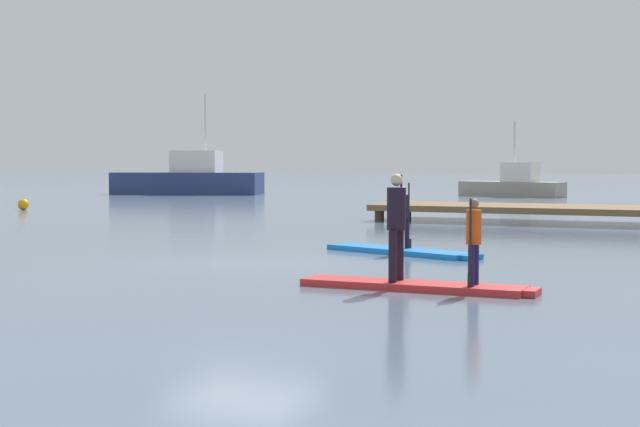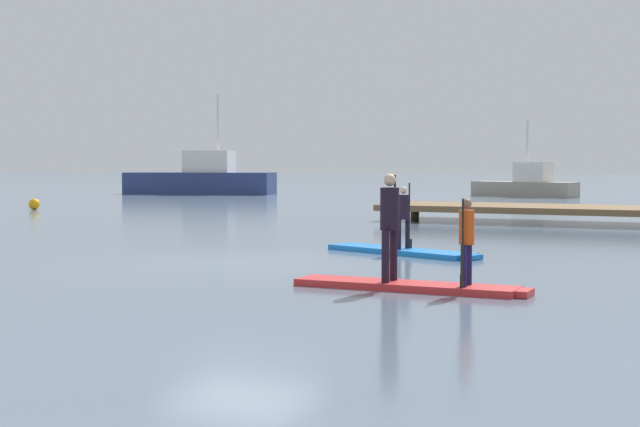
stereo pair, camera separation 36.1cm
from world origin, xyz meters
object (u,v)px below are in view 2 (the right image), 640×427
at_px(paddler_child_front, 466,237).
at_px(motor_boat_small_navy, 526,185).
at_px(paddler_child_solo, 404,214).
at_px(paddleboard_near, 403,251).
at_px(paddler_adult, 390,220).
at_px(fishing_boat_white_large, 202,179).
at_px(mooring_buoy_near, 34,204).
at_px(paddleboard_far, 410,286).

relative_size(paddler_child_front, motor_boat_small_navy, 0.21).
bearing_deg(paddler_child_solo, paddler_child_front, -60.95).
distance_m(paddleboard_near, paddler_adult, 5.12).
relative_size(paddler_child_solo, fishing_boat_white_large, 0.15).
height_order(paddler_child_front, mooring_buoy_near, paddler_child_front).
height_order(paddler_adult, fishing_boat_white_large, fishing_boat_white_large).
distance_m(paddler_adult, paddler_child_front, 1.13).
relative_size(paddleboard_near, motor_boat_small_navy, 0.61).
bearing_deg(motor_boat_small_navy, mooring_buoy_near, -123.13).
distance_m(paddleboard_near, paddler_child_solo, 0.73).
relative_size(paddler_child_front, fishing_boat_white_large, 0.14).
bearing_deg(paddleboard_near, paddler_adult, -71.87).
relative_size(paddleboard_near, mooring_buoy_near, 8.24).
bearing_deg(paddler_child_solo, fishing_boat_white_large, 128.79).
height_order(fishing_boat_white_large, motor_boat_small_navy, fishing_boat_white_large).
bearing_deg(paddleboard_far, paddler_child_front, -0.66).
bearing_deg(motor_boat_small_navy, paddleboard_near, -81.34).
height_order(paddleboard_far, paddler_adult, paddler_adult).
bearing_deg(paddler_child_solo, motor_boat_small_navy, 98.68).
bearing_deg(paddler_adult, paddleboard_near, 108.13).
relative_size(paddler_child_solo, paddler_adult, 0.84).
xyz_separation_m(paddleboard_near, paddler_adult, (1.57, -4.79, 0.92)).
height_order(paddleboard_near, paddler_child_front, paddler_child_front).
xyz_separation_m(paddler_child_solo, mooring_buoy_near, (-18.33, 10.05, -0.57)).
relative_size(paddler_child_solo, mooring_buoy_near, 3.07).
distance_m(paddleboard_near, fishing_boat_white_large, 34.81).
bearing_deg(paddleboard_near, paddleboard_far, -68.58).
xyz_separation_m(paddler_adult, mooring_buoy_near, (-19.88, 14.84, -0.76)).
height_order(paddleboard_near, mooring_buoy_near, mooring_buoy_near).
bearing_deg(paddler_adult, fishing_boat_white_large, 126.19).
bearing_deg(mooring_buoy_near, paddler_adult, -36.74).
relative_size(paddler_adult, fishing_boat_white_large, 0.18).
relative_size(paddler_child_front, mooring_buoy_near, 2.87).
xyz_separation_m(paddleboard_far, paddler_adult, (-0.31, 0.01, 0.92)).
relative_size(paddler_adult, motor_boat_small_navy, 0.27).
distance_m(paddleboard_far, motor_boat_small_navy, 36.31).
bearing_deg(fishing_boat_white_large, paddleboard_far, -53.45).
relative_size(fishing_boat_white_large, mooring_buoy_near, 20.39).
relative_size(paddleboard_far, motor_boat_small_navy, 0.59).
distance_m(paddleboard_near, motor_boat_small_navy, 31.27).
bearing_deg(paddleboard_far, paddler_adult, 178.84).
height_order(paddler_adult, paddler_child_front, paddler_adult).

